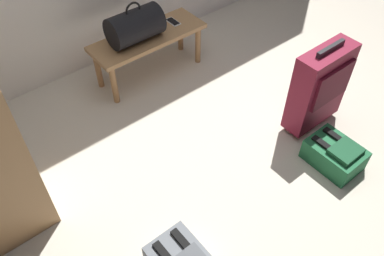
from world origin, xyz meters
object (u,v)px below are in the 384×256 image
at_px(cell_phone, 173,22).
at_px(backpack_green, 335,154).
at_px(bench, 148,41).
at_px(suitcase_upright_burgundy, 320,87).
at_px(duffel_bag_black, 135,26).

bearing_deg(cell_phone, backpack_green, -85.28).
distance_m(bench, backpack_green, 1.75).
xyz_separation_m(bench, cell_phone, (0.29, 0.03, 0.07)).
xyz_separation_m(bench, suitcase_upright_burgundy, (0.62, -1.31, 0.04)).
height_order(cell_phone, suitcase_upright_burgundy, suitcase_upright_burgundy).
xyz_separation_m(duffel_bag_black, cell_phone, (0.40, 0.03, -0.13)).
bearing_deg(backpack_green, cell_phone, 94.72).
distance_m(bench, cell_phone, 0.29).
xyz_separation_m(bench, duffel_bag_black, (-0.11, 0.00, 0.19)).
height_order(suitcase_upright_burgundy, backpack_green, suitcase_upright_burgundy).
height_order(duffel_bag_black, suitcase_upright_burgundy, duffel_bag_black).
relative_size(bench, suitcase_upright_burgundy, 1.37).
xyz_separation_m(cell_phone, backpack_green, (0.14, -1.70, -0.31)).
bearing_deg(backpack_green, bench, 104.25).
distance_m(duffel_bag_black, cell_phone, 0.42).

